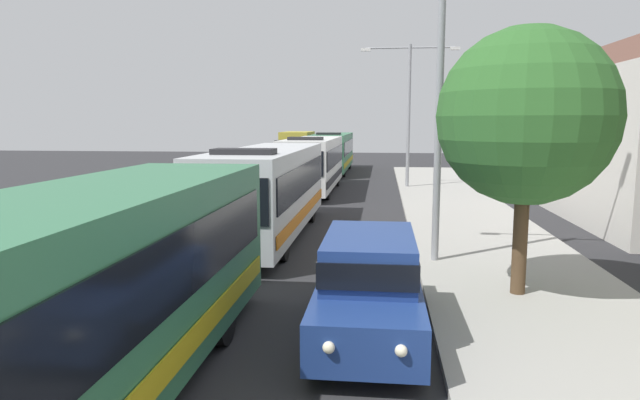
# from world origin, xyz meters

# --- Properties ---
(bus_lead) EXTENTS (2.58, 11.32, 3.21)m
(bus_lead) POSITION_xyz_m (-1.30, 13.56, 1.69)
(bus_lead) COLOR #33724C
(bus_lead) RESTS_ON ground_plane
(bus_second_in_line) EXTENTS (2.58, 10.82, 3.21)m
(bus_second_in_line) POSITION_xyz_m (-1.30, 26.03, 1.69)
(bus_second_in_line) COLOR silver
(bus_second_in_line) RESTS_ON ground_plane
(bus_middle) EXTENTS (2.58, 10.71, 3.21)m
(bus_middle) POSITION_xyz_m (-1.30, 38.64, 1.69)
(bus_middle) COLOR silver
(bus_middle) RESTS_ON ground_plane
(bus_fourth_in_line) EXTENTS (2.58, 11.91, 3.21)m
(bus_fourth_in_line) POSITION_xyz_m (-1.30, 51.15, 1.69)
(bus_fourth_in_line) COLOR #33724C
(bus_fourth_in_line) RESTS_ON ground_plane
(white_suv) EXTENTS (1.86, 4.99, 1.90)m
(white_suv) POSITION_xyz_m (2.40, 17.39, 1.03)
(white_suv) COLOR navy
(white_suv) RESTS_ON ground_plane
(box_truck_oncoming) EXTENTS (2.35, 7.00, 3.15)m
(box_truck_oncoming) POSITION_xyz_m (-4.60, 53.34, 1.70)
(box_truck_oncoming) COLOR black
(box_truck_oncoming) RESTS_ON ground_plane
(streetlamp_mid) EXTENTS (5.71, 0.28, 8.34)m
(streetlamp_mid) POSITION_xyz_m (4.10, 22.75, 5.24)
(streetlamp_mid) COLOR gray
(streetlamp_mid) RESTS_ON sidewalk
(streetlamp_far) EXTENTS (5.67, 0.28, 8.27)m
(streetlamp_far) POSITION_xyz_m (4.10, 40.65, 5.20)
(streetlamp_far) COLOR gray
(streetlamp_far) RESTS_ON sidewalk
(roadside_tree) EXTENTS (3.84, 3.84, 5.84)m
(roadside_tree) POSITION_xyz_m (5.67, 19.88, 4.06)
(roadside_tree) COLOR #4C3823
(roadside_tree) RESTS_ON sidewalk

